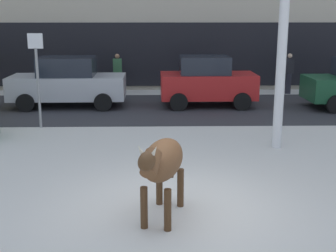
% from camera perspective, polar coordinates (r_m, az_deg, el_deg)
% --- Properties ---
extents(ground_plane, '(120.00, 120.00, 0.00)m').
position_cam_1_polar(ground_plane, '(8.27, 1.14, -10.22)').
color(ground_plane, silver).
extents(road_strip, '(60.00, 5.60, 0.01)m').
position_cam_1_polar(road_strip, '(16.77, -0.12, 2.25)').
color(road_strip, '#333338').
rests_on(road_strip, ground).
extents(cow_brown, '(0.94, 1.93, 1.54)m').
position_cam_1_polar(cow_brown, '(7.53, -0.74, -4.56)').
color(cow_brown, brown).
rests_on(cow_brown, ground).
extents(car_silver_sedan, '(4.23, 2.03, 1.84)m').
position_cam_1_polar(car_silver_sedan, '(17.34, -12.39, 5.34)').
color(car_silver_sedan, '#B7BABF').
rests_on(car_silver_sedan, ground).
extents(car_red_hatchback, '(3.53, 1.96, 1.86)m').
position_cam_1_polar(car_red_hatchback, '(17.11, 4.89, 5.57)').
color(car_red_hatchback, red).
rests_on(car_red_hatchback, ground).
extents(pedestrian_by_cars, '(0.36, 0.24, 1.73)m').
position_cam_1_polar(pedestrian_by_cars, '(19.73, -6.30, 6.49)').
color(pedestrian_by_cars, '#282833').
rests_on(pedestrian_by_cars, ground).
extents(pedestrian_far_left, '(0.36, 0.24, 1.73)m').
position_cam_1_polar(pedestrian_far_left, '(20.44, 14.85, 6.37)').
color(pedestrian_far_left, '#282833').
rests_on(pedestrian_far_left, ground).
extents(street_sign, '(0.44, 0.08, 2.82)m').
position_cam_1_polar(street_sign, '(14.17, -16.00, 6.41)').
color(street_sign, gray).
rests_on(street_sign, ground).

